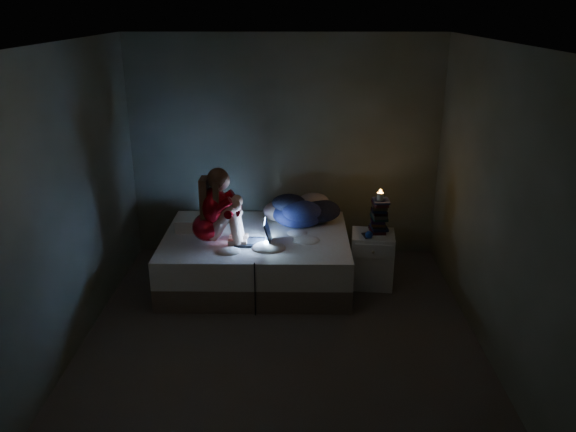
{
  "coord_description": "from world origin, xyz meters",
  "views": [
    {
      "loc": [
        0.12,
        -4.52,
        2.87
      ],
      "look_at": [
        0.05,
        1.0,
        0.8
      ],
      "focal_mm": 35.17,
      "sensor_mm": 36.0,
      "label": 1
    }
  ],
  "objects_px": {
    "laptop": "(252,232)",
    "nightstand": "(372,259)",
    "bed": "(257,258)",
    "candle": "(380,196)",
    "phone": "(367,236)",
    "woman": "(207,206)"
  },
  "relations": [
    {
      "from": "bed",
      "to": "phone",
      "type": "height_order",
      "value": "phone"
    },
    {
      "from": "laptop",
      "to": "phone",
      "type": "relative_size",
      "value": 2.67
    },
    {
      "from": "phone",
      "to": "candle",
      "type": "bearing_deg",
      "value": 29.9
    },
    {
      "from": "woman",
      "to": "phone",
      "type": "bearing_deg",
      "value": 2.55
    },
    {
      "from": "nightstand",
      "to": "phone",
      "type": "distance_m",
      "value": 0.32
    },
    {
      "from": "bed",
      "to": "nightstand",
      "type": "xyz_separation_m",
      "value": [
        1.25,
        -0.08,
        0.03
      ]
    },
    {
      "from": "woman",
      "to": "candle",
      "type": "bearing_deg",
      "value": 7.09
    },
    {
      "from": "laptop",
      "to": "nightstand",
      "type": "distance_m",
      "value": 1.34
    },
    {
      "from": "bed",
      "to": "laptop",
      "type": "xyz_separation_m",
      "value": [
        -0.02,
        -0.23,
        0.4
      ]
    },
    {
      "from": "phone",
      "to": "bed",
      "type": "bearing_deg",
      "value": 154.65
    },
    {
      "from": "candle",
      "to": "phone",
      "type": "distance_m",
      "value": 0.44
    },
    {
      "from": "woman",
      "to": "nightstand",
      "type": "distance_m",
      "value": 1.86
    },
    {
      "from": "bed",
      "to": "woman",
      "type": "xyz_separation_m",
      "value": [
        -0.48,
        -0.21,
        0.68
      ]
    },
    {
      "from": "bed",
      "to": "candle",
      "type": "bearing_deg",
      "value": -0.31
    },
    {
      "from": "woman",
      "to": "laptop",
      "type": "distance_m",
      "value": 0.54
    },
    {
      "from": "laptop",
      "to": "nightstand",
      "type": "relative_size",
      "value": 0.63
    },
    {
      "from": "nightstand",
      "to": "bed",
      "type": "bearing_deg",
      "value": -177.42
    },
    {
      "from": "laptop",
      "to": "phone",
      "type": "distance_m",
      "value": 1.21
    },
    {
      "from": "laptop",
      "to": "phone",
      "type": "xyz_separation_m",
      "value": [
        1.2,
        0.08,
        -0.07
      ]
    },
    {
      "from": "laptop",
      "to": "phone",
      "type": "bearing_deg",
      "value": 3.64
    },
    {
      "from": "bed",
      "to": "laptop",
      "type": "height_order",
      "value": "laptop"
    },
    {
      "from": "woman",
      "to": "laptop",
      "type": "bearing_deg",
      "value": -2.07
    }
  ]
}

